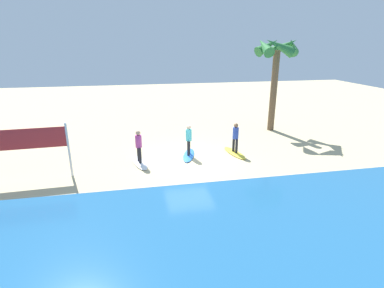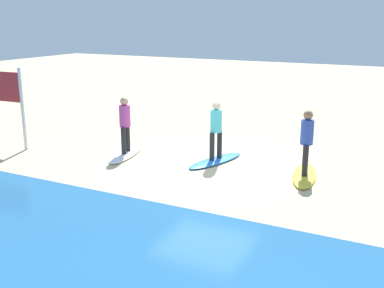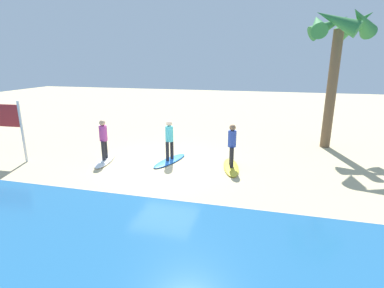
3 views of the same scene
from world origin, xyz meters
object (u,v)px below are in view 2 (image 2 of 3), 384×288
(surfboard_yellow, at_px, (304,175))
(surfer_white, at_px, (125,121))
(surfer_blue, at_px, (216,126))
(surfboard_white, at_px, (126,154))
(surfer_yellow, at_px, (307,138))
(surfboard_blue, at_px, (216,160))

(surfboard_yellow, relative_size, surfer_white, 1.28)
(surfer_blue, xyz_separation_m, surfer_white, (2.63, 0.57, 0.00))
(surfboard_yellow, height_order, surfboard_white, same)
(surfboard_yellow, xyz_separation_m, surfer_yellow, (0.00, -0.00, 0.99))
(surfboard_blue, bearing_deg, surfer_yellow, 102.82)
(surfer_blue, bearing_deg, surfboard_yellow, 176.58)
(surfboard_blue, distance_m, surfboard_white, 2.69)
(surfer_yellow, height_order, surfboard_white, surfer_yellow)
(surfboard_blue, height_order, surfer_blue, surfer_blue)
(surfboard_yellow, height_order, surfer_yellow, surfer_yellow)
(surfboard_white, xyz_separation_m, surfer_white, (0.00, -0.00, 0.99))
(surfer_white, bearing_deg, surfboard_white, 90.00)
(surfboard_white, distance_m, surfer_white, 0.99)
(surfboard_yellow, distance_m, surfboard_white, 5.19)
(surfboard_yellow, bearing_deg, surfer_yellow, 168.57)
(surfer_blue, bearing_deg, surfer_yellow, 176.58)
(surfer_yellow, distance_m, surfer_white, 5.19)
(surfer_blue, distance_m, surfboard_white, 2.87)
(surfboard_white, height_order, surfer_white, surfer_white)
(surfer_yellow, relative_size, surfboard_blue, 0.78)
(surfboard_yellow, xyz_separation_m, surfboard_white, (5.17, 0.42, 0.00))
(surfboard_yellow, height_order, surfboard_blue, same)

